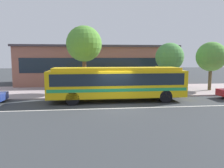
{
  "coord_description": "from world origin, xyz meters",
  "views": [
    {
      "loc": [
        -2.02,
        -15.09,
        3.45
      ],
      "look_at": [
        -0.02,
        2.42,
        1.3
      ],
      "focal_mm": 34.37,
      "sensor_mm": 36.0,
      "label": 1
    }
  ],
  "objects_px": {
    "transit_bus": "(117,82)",
    "bus_stop_sign": "(157,77)",
    "street_tree_far_end": "(211,57)",
    "street_tree_mid_block": "(170,57)",
    "pedestrian_waiting_near_sign": "(108,84)",
    "street_tree_near_stop": "(84,44)"
  },
  "relations": [
    {
      "from": "transit_bus",
      "to": "bus_stop_sign",
      "type": "relative_size",
      "value": 4.13
    },
    {
      "from": "street_tree_far_end",
      "to": "street_tree_mid_block",
      "type": "bearing_deg",
      "value": 170.98
    },
    {
      "from": "transit_bus",
      "to": "bus_stop_sign",
      "type": "height_order",
      "value": "bus_stop_sign"
    },
    {
      "from": "bus_stop_sign",
      "to": "street_tree_near_stop",
      "type": "height_order",
      "value": "street_tree_near_stop"
    },
    {
      "from": "transit_bus",
      "to": "street_tree_far_end",
      "type": "bearing_deg",
      "value": 21.69
    },
    {
      "from": "bus_stop_sign",
      "to": "street_tree_near_stop",
      "type": "relative_size",
      "value": 0.41
    },
    {
      "from": "bus_stop_sign",
      "to": "pedestrian_waiting_near_sign",
      "type": "bearing_deg",
      "value": 175.81
    },
    {
      "from": "street_tree_near_stop",
      "to": "street_tree_mid_block",
      "type": "xyz_separation_m",
      "value": [
        8.74,
        0.53,
        -1.23
      ]
    },
    {
      "from": "street_tree_far_end",
      "to": "transit_bus",
      "type": "bearing_deg",
      "value": -158.31
    },
    {
      "from": "pedestrian_waiting_near_sign",
      "to": "street_tree_mid_block",
      "type": "distance_m",
      "value": 7.46
    },
    {
      "from": "bus_stop_sign",
      "to": "street_tree_mid_block",
      "type": "bearing_deg",
      "value": 51.3
    },
    {
      "from": "street_tree_mid_block",
      "to": "street_tree_far_end",
      "type": "bearing_deg",
      "value": -9.02
    },
    {
      "from": "transit_bus",
      "to": "bus_stop_sign",
      "type": "xyz_separation_m",
      "value": [
        3.89,
        1.96,
        0.21
      ]
    },
    {
      "from": "transit_bus",
      "to": "street_tree_far_end",
      "type": "distance_m",
      "value": 11.26
    },
    {
      "from": "pedestrian_waiting_near_sign",
      "to": "street_tree_far_end",
      "type": "relative_size",
      "value": 0.35
    },
    {
      "from": "street_tree_far_end",
      "to": "street_tree_near_stop",
      "type": "bearing_deg",
      "value": 179.43
    },
    {
      "from": "bus_stop_sign",
      "to": "street_tree_mid_block",
      "type": "relative_size",
      "value": 0.53
    },
    {
      "from": "transit_bus",
      "to": "pedestrian_waiting_near_sign",
      "type": "relative_size",
      "value": 6.18
    },
    {
      "from": "pedestrian_waiting_near_sign",
      "to": "street_tree_far_end",
      "type": "bearing_deg",
      "value": 9.56
    },
    {
      "from": "transit_bus",
      "to": "street_tree_far_end",
      "type": "xyz_separation_m",
      "value": [
        10.3,
        4.1,
        1.99
      ]
    },
    {
      "from": "pedestrian_waiting_near_sign",
      "to": "street_tree_near_stop",
      "type": "distance_m",
      "value": 4.62
    },
    {
      "from": "transit_bus",
      "to": "street_tree_mid_block",
      "type": "xyz_separation_m",
      "value": [
        6.13,
        4.76,
        1.95
      ]
    }
  ]
}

